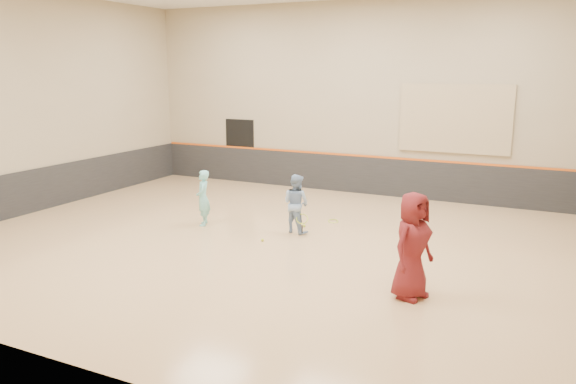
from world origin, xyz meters
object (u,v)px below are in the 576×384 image
at_px(spare_racket, 333,220).
at_px(girl, 203,198).
at_px(young_man, 412,246).
at_px(instructor, 296,203).

bearing_deg(spare_racket, girl, -149.15).
height_order(girl, spare_racket, girl).
xyz_separation_m(young_man, spare_racket, (-3.03, 4.06, -0.89)).
relative_size(instructor, spare_racket, 2.43).
bearing_deg(girl, spare_racket, 93.07).
relative_size(young_man, spare_racket, 3.18).
bearing_deg(girl, young_man, 40.66).
height_order(girl, instructor, instructor).
distance_m(young_man, spare_racket, 5.14).
relative_size(instructor, young_man, 0.76).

